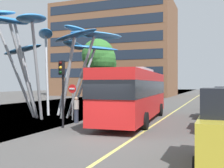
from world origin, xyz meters
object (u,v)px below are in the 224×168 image
at_px(car_parked_far, 216,105).
at_px(leaf_sculpture, 49,38).
at_px(car_side_street, 222,100).
at_px(car_far_side, 222,97).
at_px(traffic_light_kerb_near, 62,79).
at_px(traffic_light_island_mid, 120,80).
at_px(car_parked_mid, 224,113).
at_px(traffic_light_kerb_far, 87,81).
at_px(pedestrian, 76,110).
at_px(no_entry_sign, 72,96).
at_px(red_bus, 135,92).
at_px(traffic_light_opposite, 117,84).

bearing_deg(car_parked_far, leaf_sculpture, -164.21).
distance_m(car_side_street, car_far_side, 6.10).
height_order(traffic_light_kerb_near, traffic_light_island_mid, traffic_light_island_mid).
bearing_deg(car_side_street, leaf_sculpture, -141.90).
relative_size(traffic_light_kerb_near, car_parked_mid, 0.84).
height_order(traffic_light_kerb_far, car_parked_mid, traffic_light_kerb_far).
bearing_deg(pedestrian, car_side_street, 54.07).
height_order(traffic_light_island_mid, car_far_side, traffic_light_island_mid).
distance_m(traffic_light_kerb_far, car_side_street, 13.71).
height_order(leaf_sculpture, car_side_street, leaf_sculpture).
relative_size(traffic_light_island_mid, no_entry_sign, 1.61).
xyz_separation_m(red_bus, traffic_light_kerb_near, (-3.03, -4.25, 0.83)).
distance_m(car_parked_mid, car_far_side, 18.08).
xyz_separation_m(traffic_light_kerb_near, car_parked_mid, (8.54, 2.38, -1.82)).
distance_m(car_parked_mid, pedestrian, 8.79).
relative_size(traffic_light_kerb_near, traffic_light_island_mid, 0.96).
bearing_deg(leaf_sculpture, traffic_light_kerb_near, -48.92).
bearing_deg(traffic_light_kerb_far, leaf_sculpture, 177.65).
height_order(traffic_light_island_mid, pedestrian, traffic_light_island_mid).
bearing_deg(car_parked_mid, traffic_light_opposite, 137.49).
bearing_deg(traffic_light_kerb_near, traffic_light_kerb_far, 97.46).
xyz_separation_m(traffic_light_kerb_near, no_entry_sign, (-1.14, 3.19, -1.11)).
bearing_deg(car_side_street, car_parked_mid, -90.49).
bearing_deg(car_side_street, traffic_light_island_mid, -160.75).
relative_size(pedestrian, no_entry_sign, 0.68).
distance_m(traffic_light_kerb_near, traffic_light_island_mid, 11.20).
bearing_deg(no_entry_sign, car_far_side, 60.04).
bearing_deg(car_parked_far, traffic_light_kerb_far, -157.85).
xyz_separation_m(car_side_street, pedestrian, (-8.89, -12.26, -0.12)).
height_order(car_parked_mid, no_entry_sign, no_entry_sign).
height_order(red_bus, car_far_side, red_bus).
bearing_deg(car_side_street, traffic_light_opposite, -158.97).
bearing_deg(leaf_sculpture, traffic_light_opposite, 62.38).
xyz_separation_m(car_parked_mid, car_side_street, (0.10, 11.98, 0.02)).
distance_m(car_parked_mid, car_parked_far, 5.55).
xyz_separation_m(traffic_light_island_mid, car_parked_mid, (8.95, -8.82, -1.92)).
xyz_separation_m(red_bus, car_parked_mid, (5.51, -1.87, -0.99)).
relative_size(traffic_light_kerb_far, pedestrian, 2.21).
bearing_deg(traffic_light_island_mid, leaf_sculpture, -117.70).
distance_m(leaf_sculpture, car_parked_mid, 13.64).
distance_m(leaf_sculpture, pedestrian, 6.82).
height_order(car_parked_mid, pedestrian, car_parked_mid).
xyz_separation_m(traffic_light_kerb_near, traffic_light_opposite, (-0.63, 10.79, -0.27)).
relative_size(traffic_light_kerb_near, car_far_side, 0.93).
height_order(traffic_light_kerb_far, car_side_street, traffic_light_kerb_far).
relative_size(car_side_street, car_far_side, 1.01).
distance_m(traffic_light_opposite, car_side_street, 10.06).
height_order(traffic_light_opposite, car_parked_mid, traffic_light_opposite).
xyz_separation_m(traffic_light_kerb_far, no_entry_sign, (-0.57, -1.17, -1.03)).
relative_size(car_parked_mid, car_far_side, 1.10).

